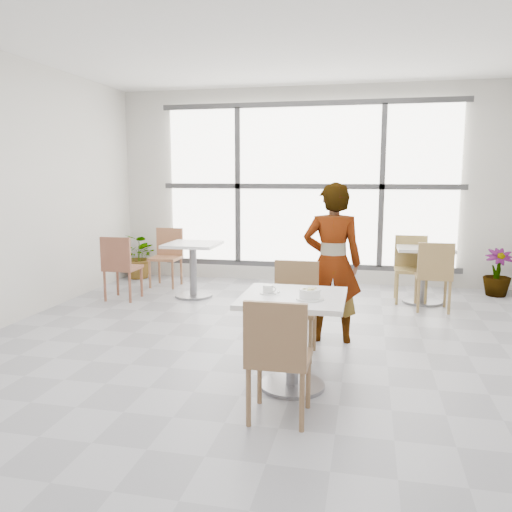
% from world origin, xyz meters
% --- Properties ---
extents(floor, '(7.00, 7.00, 0.00)m').
position_xyz_m(floor, '(0.00, 0.00, 0.00)').
color(floor, '#9E9EA5').
rests_on(floor, ground).
extents(ceiling, '(7.00, 7.00, 0.00)m').
position_xyz_m(ceiling, '(0.00, 0.00, 3.00)').
color(ceiling, white).
rests_on(ceiling, ground).
extents(wall_back, '(6.00, 0.00, 6.00)m').
position_xyz_m(wall_back, '(0.00, 3.50, 1.50)').
color(wall_back, silver).
rests_on(wall_back, ground).
extents(window, '(4.60, 0.07, 2.52)m').
position_xyz_m(window, '(0.00, 3.44, 1.50)').
color(window, white).
rests_on(window, ground).
extents(main_table, '(0.80, 0.80, 0.75)m').
position_xyz_m(main_table, '(0.36, -0.61, 0.52)').
color(main_table, white).
rests_on(main_table, ground).
extents(chair_near, '(0.42, 0.42, 0.87)m').
position_xyz_m(chair_near, '(0.35, -1.22, 0.50)').
color(chair_near, '#8D6846').
rests_on(chair_near, ground).
extents(chair_far, '(0.42, 0.42, 0.87)m').
position_xyz_m(chair_far, '(0.27, 0.19, 0.50)').
color(chair_far, olive).
rests_on(chair_far, ground).
extents(oatmeal_bowl, '(0.21, 0.21, 0.10)m').
position_xyz_m(oatmeal_bowl, '(0.51, -0.72, 0.79)').
color(oatmeal_bowl, white).
rests_on(oatmeal_bowl, main_table).
extents(coffee_cup, '(0.16, 0.13, 0.07)m').
position_xyz_m(coffee_cup, '(0.16, -0.59, 0.78)').
color(coffee_cup, white).
rests_on(coffee_cup, main_table).
extents(person, '(0.61, 0.43, 1.61)m').
position_xyz_m(person, '(0.58, 0.63, 0.80)').
color(person, black).
rests_on(person, ground).
extents(bg_table_left, '(0.70, 0.70, 0.75)m').
position_xyz_m(bg_table_left, '(-1.42, 2.16, 0.49)').
color(bg_table_left, white).
rests_on(bg_table_left, ground).
extents(bg_table_right, '(0.70, 0.70, 0.75)m').
position_xyz_m(bg_table_right, '(1.65, 2.48, 0.49)').
color(bg_table_right, silver).
rests_on(bg_table_right, ground).
extents(bg_chair_left_near, '(0.42, 0.42, 0.87)m').
position_xyz_m(bg_chair_left_near, '(-2.31, 1.74, 0.50)').
color(bg_chair_left_near, brown).
rests_on(bg_chair_left_near, ground).
extents(bg_chair_left_far, '(0.42, 0.42, 0.87)m').
position_xyz_m(bg_chair_left_far, '(-2.05, 2.79, 0.50)').
color(bg_chair_left_far, '#A06846').
rests_on(bg_chair_left_far, ground).
extents(bg_chair_right_near, '(0.42, 0.42, 0.87)m').
position_xyz_m(bg_chair_right_near, '(1.73, 2.03, 0.50)').
color(bg_chair_right_near, '#9F7E4A').
rests_on(bg_chair_right_near, ground).
extents(bg_chair_right_far, '(0.42, 0.42, 0.87)m').
position_xyz_m(bg_chair_right_far, '(1.49, 2.56, 0.50)').
color(bg_chair_right_far, '#9C8146').
rests_on(bg_chair_right_far, ground).
extents(plant_left, '(0.77, 0.71, 0.73)m').
position_xyz_m(plant_left, '(-2.70, 3.20, 0.36)').
color(plant_left, '#678D4D').
rests_on(plant_left, ground).
extents(plant_right, '(0.38, 0.38, 0.66)m').
position_xyz_m(plant_right, '(2.70, 3.10, 0.33)').
color(plant_right, '#45743D').
rests_on(plant_right, ground).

